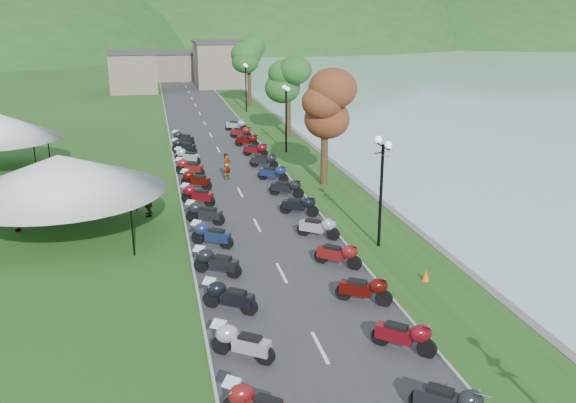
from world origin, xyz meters
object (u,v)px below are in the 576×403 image
pedestrian_b (66,216)px  pedestrian_a (62,200)px  vendor_tent_main (62,196)px  pedestrian_c (17,231)px

pedestrian_b → pedestrian_a: bearing=-98.0°
vendor_tent_main → pedestrian_a: size_ratio=3.65×
pedestrian_b → pedestrian_c: bearing=24.6°
vendor_tent_main → pedestrian_b: 3.74m
vendor_tent_main → pedestrian_b: (-0.44, 3.13, -2.00)m
vendor_tent_main → pedestrian_c: (-2.47, 1.21, -2.00)m
pedestrian_c → vendor_tent_main: bearing=44.5°
pedestrian_a → pedestrian_b: pedestrian_b is taller
vendor_tent_main → pedestrian_a: bearing=99.2°
pedestrian_a → pedestrian_c: bearing=-166.5°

